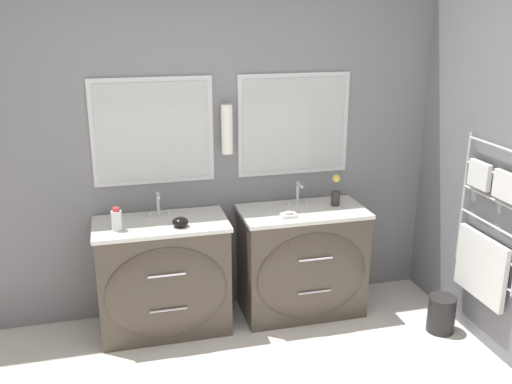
{
  "coord_description": "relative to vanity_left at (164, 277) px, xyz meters",
  "views": [
    {
      "loc": [
        -0.75,
        -2.31,
        2.24
      ],
      "look_at": [
        0.15,
        1.21,
        1.08
      ],
      "focal_mm": 40.0,
      "sensor_mm": 36.0,
      "label": 1
    }
  ],
  "objects": [
    {
      "name": "wall_back",
      "position": [
        0.48,
        0.33,
        0.88
      ],
      "size": [
        4.94,
        0.16,
        2.6
      ],
      "color": "slate",
      "rests_on": "ground_plane"
    },
    {
      "name": "waste_bin",
      "position": [
        1.94,
        -0.51,
        -0.28
      ],
      "size": [
        0.2,
        0.2,
        0.27
      ],
      "color": "#282626",
      "rests_on": "ground_plane"
    },
    {
      "name": "toiletry_bottle",
      "position": [
        -0.29,
        -0.05,
        0.48
      ],
      "size": [
        0.07,
        0.07,
        0.16
      ],
      "color": "silver",
      "rests_on": "vanity_left"
    },
    {
      "name": "flower_vase",
      "position": [
        1.32,
        0.07,
        0.51
      ],
      "size": [
        0.07,
        0.07,
        0.24
      ],
      "color": "#332D2D",
      "rests_on": "vanity_right"
    },
    {
      "name": "faucet_right",
      "position": [
        1.05,
        0.15,
        0.49
      ],
      "size": [
        0.17,
        0.11,
        0.18
      ],
      "color": "silver",
      "rests_on": "vanity_right"
    },
    {
      "name": "faucet_left",
      "position": [
        0.0,
        0.15,
        0.49
      ],
      "size": [
        0.17,
        0.11,
        0.18
      ],
      "color": "silver",
      "rests_on": "vanity_left"
    },
    {
      "name": "vanity_left",
      "position": [
        0.0,
        0.0,
        0.0
      ],
      "size": [
        0.93,
        0.56,
        0.83
      ],
      "color": "#4C4238",
      "rests_on": "ground_plane"
    },
    {
      "name": "amenity_bowl",
      "position": [
        0.12,
        -0.09,
        0.44
      ],
      "size": [
        0.11,
        0.11,
        0.07
      ],
      "color": "black",
      "rests_on": "vanity_left"
    },
    {
      "name": "wall_right",
      "position": [
        2.17,
        -0.65,
        0.86
      ],
      "size": [
        0.13,
        3.58,
        2.6
      ],
      "color": "slate",
      "rests_on": "ground_plane"
    },
    {
      "name": "soap_dish",
      "position": [
        0.9,
        -0.09,
        0.42
      ],
      "size": [
        0.11,
        0.08,
        0.04
      ],
      "color": "white",
      "rests_on": "vanity_right"
    },
    {
      "name": "vanity_right",
      "position": [
        1.05,
        0.0,
        0.0
      ],
      "size": [
        0.93,
        0.56,
        0.83
      ],
      "color": "#4C4238",
      "rests_on": "ground_plane"
    }
  ]
}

